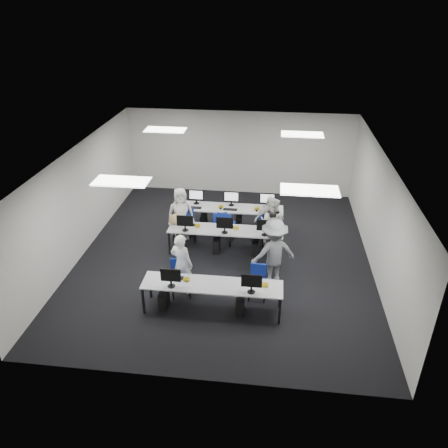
# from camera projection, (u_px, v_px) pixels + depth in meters

# --- Properties ---
(room) EXTENTS (9.00, 9.02, 3.00)m
(room) POSITION_uv_depth(u_px,v_px,m) (225.00, 208.00, 11.62)
(room) COLOR black
(room) RESTS_ON ground
(ceiling_panels) EXTENTS (5.20, 4.60, 0.02)m
(ceiling_panels) POSITION_uv_depth(u_px,v_px,m) (225.00, 155.00, 10.92)
(ceiling_panels) COLOR white
(ceiling_panels) RESTS_ON room
(desk_front) EXTENTS (3.20, 0.70, 0.73)m
(desk_front) POSITION_uv_depth(u_px,v_px,m) (212.00, 286.00, 9.90)
(desk_front) COLOR silver
(desk_front) RESTS_ON ground
(desk_mid) EXTENTS (3.20, 0.70, 0.73)m
(desk_mid) POSITION_uv_depth(u_px,v_px,m) (225.00, 231.00, 12.18)
(desk_mid) COLOR silver
(desk_mid) RESTS_ON ground
(desk_back) EXTENTS (3.20, 0.70, 0.73)m
(desk_back) POSITION_uv_depth(u_px,v_px,m) (231.00, 209.00, 13.41)
(desk_back) COLOR silver
(desk_back) RESTS_ON ground
(equipment_front) EXTENTS (2.51, 0.41, 1.19)m
(equipment_front) POSITION_uv_depth(u_px,v_px,m) (204.00, 297.00, 10.06)
(equipment_front) COLOR #0C3EA0
(equipment_front) RESTS_ON desk_front
(equipment_mid) EXTENTS (2.91, 0.41, 1.19)m
(equipment_mid) POSITION_uv_depth(u_px,v_px,m) (219.00, 241.00, 12.34)
(equipment_mid) COLOR white
(equipment_mid) RESTS_ON desk_mid
(equipment_back) EXTENTS (2.91, 0.41, 1.19)m
(equipment_back) POSITION_uv_depth(u_px,v_px,m) (237.00, 219.00, 13.56)
(equipment_back) COLOR white
(equipment_back) RESTS_ON desk_back
(chair_0) EXTENTS (0.56, 0.59, 0.91)m
(chair_0) POSITION_uv_depth(u_px,v_px,m) (181.00, 284.00, 10.65)
(chair_0) COLOR navy
(chair_0) RESTS_ON ground
(chair_1) EXTENTS (0.42, 0.46, 0.83)m
(chair_1) POSITION_uv_depth(u_px,v_px,m) (257.00, 287.00, 10.56)
(chair_1) COLOR navy
(chair_1) RESTS_ON ground
(chair_2) EXTENTS (0.57, 0.60, 0.93)m
(chair_2) POSITION_uv_depth(u_px,v_px,m) (188.00, 230.00, 13.03)
(chair_2) COLOR navy
(chair_2) RESTS_ON ground
(chair_3) EXTENTS (0.59, 0.61, 0.92)m
(chair_3) POSITION_uv_depth(u_px,v_px,m) (221.00, 235.00, 12.77)
(chair_3) COLOR navy
(chair_3) RESTS_ON ground
(chair_4) EXTENTS (0.56, 0.59, 0.95)m
(chair_4) POSITION_uv_depth(u_px,v_px,m) (268.00, 234.00, 12.80)
(chair_4) COLOR navy
(chair_4) RESTS_ON ground
(chair_5) EXTENTS (0.45, 0.48, 0.82)m
(chair_5) POSITION_uv_depth(u_px,v_px,m) (187.00, 227.00, 13.29)
(chair_5) COLOR navy
(chair_5) RESTS_ON ground
(chair_6) EXTENTS (0.55, 0.58, 0.94)m
(chair_6) POSITION_uv_depth(u_px,v_px,m) (226.00, 230.00, 13.03)
(chair_6) COLOR navy
(chair_6) RESTS_ON ground
(chair_7) EXTENTS (0.43, 0.46, 0.84)m
(chair_7) POSITION_uv_depth(u_px,v_px,m) (263.00, 230.00, 13.11)
(chair_7) COLOR navy
(chair_7) RESTS_ON ground
(handbag) EXTENTS (0.45, 0.38, 0.31)m
(handbag) POSITION_uv_depth(u_px,v_px,m) (175.00, 219.00, 12.37)
(handbag) COLOR tan
(handbag) RESTS_ON desk_mid
(student_0) EXTENTS (0.67, 0.55, 1.60)m
(student_0) POSITION_uv_depth(u_px,v_px,m) (182.00, 264.00, 10.50)
(student_0) COLOR white
(student_0) RESTS_ON ground
(student_1) EXTENTS (0.89, 0.80, 1.51)m
(student_1) POSITION_uv_depth(u_px,v_px,m) (272.00, 223.00, 12.47)
(student_1) COLOR white
(student_1) RESTS_ON ground
(student_2) EXTENTS (0.89, 0.72, 1.59)m
(student_2) POSITION_uv_depth(u_px,v_px,m) (181.00, 214.00, 12.88)
(student_2) COLOR white
(student_2) RESTS_ON ground
(student_3) EXTENTS (0.94, 0.62, 1.49)m
(student_3) POSITION_uv_depth(u_px,v_px,m) (269.00, 220.00, 12.63)
(student_3) COLOR white
(student_3) RESTS_ON ground
(photographer) EXTENTS (1.33, 1.07, 1.79)m
(photographer) POSITION_uv_depth(u_px,v_px,m) (273.00, 253.00, 10.76)
(photographer) COLOR slate
(photographer) RESTS_ON ground
(dslr_camera) EXTENTS (0.20, 0.22, 0.10)m
(dslr_camera) POSITION_uv_depth(u_px,v_px,m) (273.00, 215.00, 10.46)
(dslr_camera) COLOR black
(dslr_camera) RESTS_ON photographer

